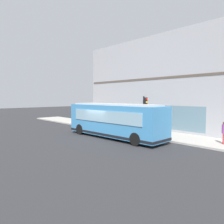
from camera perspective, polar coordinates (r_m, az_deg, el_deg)
The scene contains 10 objects.
ground at distance 19.69m, azimuth -2.90°, elevation -6.71°, with size 120.00×120.00×0.00m, color #2D2D30.
sidewalk_curb at distance 22.84m, azimuth 5.96°, elevation -5.05°, with size 3.94×40.00×0.15m, color #B2ADA3.
building_corner at distance 26.61m, azimuth 13.27°, elevation 7.05°, with size 6.21×19.18×10.27m.
city_bus_nearside at distance 19.15m, azimuth 0.60°, elevation -2.31°, with size 2.84×10.11×3.07m.
traffic_light_near_corner at distance 19.87m, azimuth 8.76°, elevation 1.05°, with size 0.32×0.49×3.59m.
fire_hydrant at distance 21.50m, azimuth 9.39°, elevation -4.47°, with size 0.35×0.35×0.74m.
pedestrian_near_hydrant at distance 24.50m, azimuth -2.41°, elevation -1.80°, with size 0.32×0.32×1.79m.
pedestrian_near_building_entrance at distance 17.98m, azimuth 27.78°, elevation -4.56°, with size 0.32×0.32×1.70m.
pedestrian_by_light_pole at distance 27.89m, azimuth -3.80°, elevation -1.43°, with size 0.32×0.32×1.54m.
newspaper_vending_box at distance 23.08m, azimuth 2.80°, elevation -3.61°, with size 0.44×0.42×0.90m.
Camera 1 is at (-12.42, -14.84, 3.66)m, focal length 34.17 mm.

